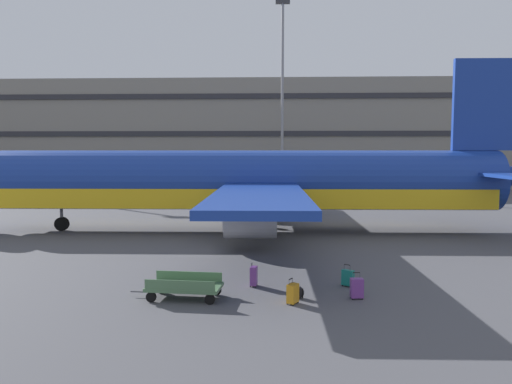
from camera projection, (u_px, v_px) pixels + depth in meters
The scene contains 10 objects.
ground_plane at pixel (301, 231), 31.95m from camera, with size 600.00×600.00×0.00m, color #4C4C51.
terminal_structure at pixel (287, 135), 74.33m from camera, with size 171.00×15.04×15.44m.
airliner at pixel (252, 183), 31.35m from camera, with size 38.39×30.87×11.05m.
light_mast_left at pixel (282, 83), 61.20m from camera, with size 1.80×0.50×24.36m.
suitcase_black at pixel (357, 288), 17.13m from camera, with size 0.47×0.31×0.94m.
suitcase_laid_flat at pixel (348, 278), 18.68m from camera, with size 0.50×0.45×0.88m.
suitcase_silver at pixel (293, 293), 16.55m from camera, with size 0.45×0.51×0.87m.
suitcase_large at pixel (254, 276), 18.72m from camera, with size 0.29×0.41×0.90m.
backpack_navy at pixel (299, 293), 17.18m from camera, with size 0.39×0.35×0.47m.
baggage_cart at pixel (184, 287), 17.15m from camera, with size 3.35×1.52×0.82m.
Camera 1 is at (-1.76, -31.72, 5.22)m, focal length 33.91 mm.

